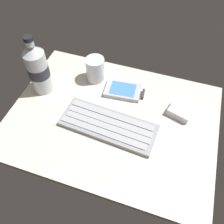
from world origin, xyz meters
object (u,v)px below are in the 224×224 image
object	(u,v)px
keyboard	(107,125)
handheld_device	(125,91)
charger_block	(180,111)
juice_cup	(95,70)
water_bottle	(38,69)

from	to	relation	value
keyboard	handheld_device	distance (cm)	15.01
charger_block	juice_cup	bearing A→B (deg)	168.15
keyboard	charger_block	distance (cm)	23.33
keyboard	juice_cup	distance (cm)	21.20
keyboard	charger_block	world-z (taller)	charger_block
keyboard	water_bottle	xyz separation A→B (cm)	(-25.59, 7.92, 8.20)
juice_cup	charger_block	bearing A→B (deg)	-11.85
keyboard	water_bottle	world-z (taller)	water_bottle
keyboard	juice_cup	xyz separation A→B (cm)	(-10.49, 18.16, 3.10)
juice_cup	charger_block	world-z (taller)	juice_cup
keyboard	juice_cup	size ratio (longest dim) A/B	3.50
handheld_device	water_bottle	bearing A→B (deg)	-165.18
charger_block	water_bottle	bearing A→B (deg)	-175.24
handheld_device	juice_cup	bearing A→B (deg)	164.60
juice_cup	charger_block	size ratio (longest dim) A/B	1.21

